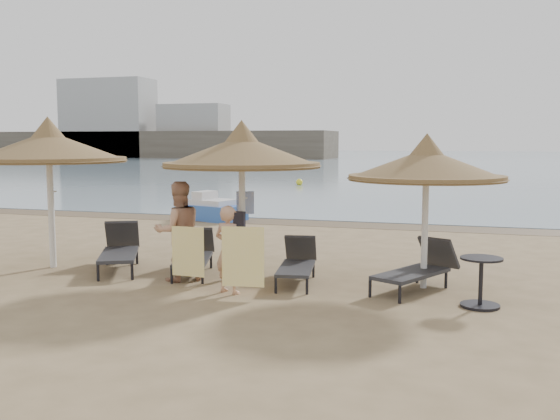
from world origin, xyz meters
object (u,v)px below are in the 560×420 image
(lounger_near_right, at_px, (297,262))
(lounger_far_right, at_px, (419,268))
(palapa_center, at_px, (242,152))
(lounger_near_left, at_px, (195,254))
(person_left, at_px, (178,223))
(person_right, at_px, (229,242))
(lounger_far_left, at_px, (120,249))
(side_table, at_px, (481,284))
(pedal_boat, at_px, (213,209))
(palapa_right, at_px, (426,165))
(palapa_left, at_px, (49,148))

(lounger_near_right, xyz_separation_m, lounger_far_right, (2.23, 0.01, 0.03))
(palapa_center, xyz_separation_m, lounger_far_right, (3.36, -0.11, -2.00))
(lounger_near_left, bearing_deg, person_left, -104.58)
(palapa_center, relative_size, person_right, 1.72)
(lounger_near_right, bearing_deg, lounger_far_left, 169.92)
(side_table, height_order, pedal_boat, pedal_boat)
(lounger_far_left, xyz_separation_m, pedal_boat, (-1.29, 7.89, -0.07))
(lounger_near_left, distance_m, person_right, 1.96)
(palapa_center, distance_m, lounger_far_right, 3.91)
(lounger_near_left, bearing_deg, palapa_right, -17.03)
(palapa_right, distance_m, person_right, 3.70)
(palapa_center, relative_size, lounger_far_right, 1.50)
(lounger_near_right, bearing_deg, palapa_center, 164.85)
(palapa_left, height_order, pedal_boat, palapa_left)
(lounger_far_left, relative_size, side_table, 2.70)
(palapa_left, height_order, person_right, palapa_left)
(lounger_near_left, xyz_separation_m, side_table, (5.42, -1.08, -0.00))
(palapa_right, xyz_separation_m, person_left, (-4.44, -0.73, -1.11))
(palapa_left, distance_m, pedal_boat, 8.43)
(lounger_near_right, xyz_separation_m, side_table, (3.24, -0.89, 0.01))
(side_table, bearing_deg, palapa_center, 166.96)
(palapa_left, xyz_separation_m, lounger_far_right, (7.44, 0.21, -2.08))
(palapa_left, height_order, palapa_right, palapa_left)
(lounger_far_right, bearing_deg, palapa_left, -151.07)
(side_table, relative_size, person_right, 0.45)
(side_table, bearing_deg, person_right, -175.69)
(palapa_left, bearing_deg, lounger_near_right, 2.19)
(palapa_right, bearing_deg, person_right, -156.69)
(lounger_near_right, xyz_separation_m, person_right, (-0.89, -1.21, 0.52))
(lounger_near_left, relative_size, pedal_boat, 0.87)
(person_right, bearing_deg, palapa_center, -62.87)
(palapa_center, xyz_separation_m, lounger_far_left, (-2.65, -0.06, -1.98))
(palapa_left, bearing_deg, pedal_boat, 89.11)
(palapa_center, bearing_deg, pedal_boat, 116.75)
(lounger_far_left, distance_m, person_left, 1.88)
(person_left, distance_m, pedal_boat, 9.04)
(palapa_center, bearing_deg, person_right, -79.59)
(lounger_far_right, height_order, pedal_boat, pedal_boat)
(lounger_near_left, bearing_deg, lounger_far_left, 167.69)
(lounger_far_right, distance_m, side_table, 1.36)
(lounger_near_left, relative_size, side_table, 2.48)
(palapa_right, xyz_separation_m, lounger_far_left, (-6.08, -0.10, -1.77))
(lounger_near_left, height_order, lounger_far_right, lounger_far_right)
(palapa_right, xyz_separation_m, pedal_boat, (-7.38, 7.79, -1.84))
(palapa_left, distance_m, person_right, 4.71)
(lounger_near_right, xyz_separation_m, person_left, (-2.15, -0.56, 0.72))
(palapa_left, distance_m, lounger_near_right, 5.63)
(palapa_left, xyz_separation_m, pedal_boat, (0.13, 8.15, -2.13))
(person_right, xyz_separation_m, pedal_boat, (-4.19, 9.16, -0.54))
(lounger_far_left, bearing_deg, lounger_near_left, -22.00)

